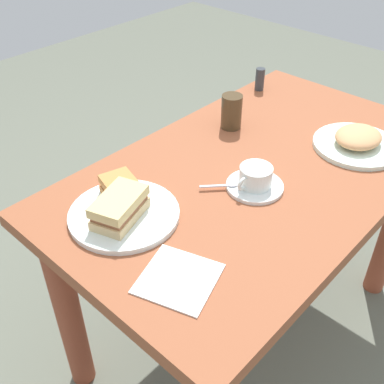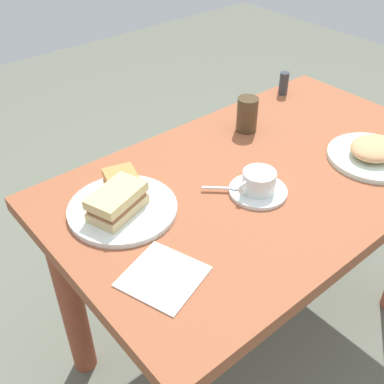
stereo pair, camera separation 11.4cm
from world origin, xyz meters
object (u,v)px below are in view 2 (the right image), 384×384
object	(u,v)px
sandwich_front	(117,201)
side_plate	(372,157)
coffee_saucer	(258,191)
salt_shaker	(284,83)
coffee_cup	(259,181)
napkin	(163,277)
drinking_glass	(247,114)
dining_table	(261,210)
spoon	(228,188)
sandwich_plate	(123,209)
sandwich_back	(124,186)

from	to	relation	value
sandwich_front	side_plate	world-z (taller)	sandwich_front
sandwich_front	side_plate	bearing A→B (deg)	159.86
coffee_saucer	salt_shaker	bearing A→B (deg)	-144.86
sandwich_front	coffee_cup	bearing A→B (deg)	154.90
napkin	drinking_glass	distance (m)	0.65
dining_table	spoon	world-z (taller)	spoon
coffee_cup	coffee_saucer	bearing A→B (deg)	176.37
coffee_saucer	side_plate	xyz separation A→B (m)	(-0.36, 0.10, 0.00)
side_plate	salt_shaker	distance (m)	0.46
sandwich_plate	spoon	size ratio (longest dim) A/B	3.29
sandwich_back	napkin	distance (m)	0.29
sandwich_back	side_plate	world-z (taller)	sandwich_back
coffee_cup	napkin	xyz separation A→B (m)	(0.36, 0.07, -0.04)
dining_table	sandwich_plate	xyz separation A→B (m)	(0.39, -0.11, 0.14)
sandwich_plate	coffee_cup	bearing A→B (deg)	152.15
dining_table	coffee_saucer	size ratio (longest dim) A/B	7.92
coffee_cup	spoon	world-z (taller)	coffee_cup
side_plate	drinking_glass	size ratio (longest dim) A/B	2.35
sandwich_back	salt_shaker	size ratio (longest dim) A/B	1.72
dining_table	coffee_cup	world-z (taller)	coffee_cup
sandwich_front	spoon	bearing A→B (deg)	159.77
dining_table	drinking_glass	bearing A→B (deg)	-121.91
side_plate	drinking_glass	distance (m)	0.38
coffee_cup	side_plate	distance (m)	0.38
sandwich_front	sandwich_back	bearing A→B (deg)	-135.58
coffee_cup	spoon	size ratio (longest dim) A/B	1.36
coffee_cup	napkin	world-z (taller)	coffee_cup
coffee_cup	drinking_glass	world-z (taller)	drinking_glass
dining_table	sandwich_front	bearing A→B (deg)	-13.71
side_plate	sandwich_back	bearing A→B (deg)	-25.31
dining_table	napkin	size ratio (longest dim) A/B	7.85
napkin	spoon	bearing A→B (deg)	-157.41
napkin	drinking_glass	size ratio (longest dim) A/B	1.42
sandwich_plate	coffee_cup	distance (m)	0.34
sandwich_front	coffee_cup	xyz separation A→B (m)	(-0.32, 0.15, -0.01)
sandwich_front	salt_shaker	xyz separation A→B (m)	(-0.81, -0.19, -0.01)
coffee_saucer	spoon	xyz separation A→B (m)	(0.06, -0.05, 0.01)
spoon	napkin	world-z (taller)	spoon
spoon	side_plate	distance (m)	0.44
napkin	coffee_cup	bearing A→B (deg)	-168.42
coffee_cup	napkin	size ratio (longest dim) A/B	0.73
spoon	coffee_saucer	bearing A→B (deg)	137.29
dining_table	sandwich_plate	world-z (taller)	sandwich_plate
salt_shaker	drinking_glass	distance (m)	0.30
dining_table	napkin	distance (m)	0.48
sandwich_front	side_plate	size ratio (longest dim) A/B	0.64
sandwich_plate	drinking_glass	size ratio (longest dim) A/B	2.50
coffee_cup	napkin	distance (m)	0.37
spoon	sandwich_back	bearing A→B (deg)	-34.22
sandwich_plate	sandwich_front	xyz separation A→B (m)	(0.02, 0.01, 0.04)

